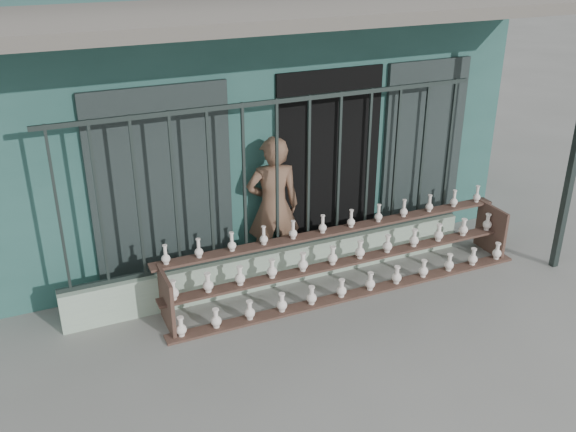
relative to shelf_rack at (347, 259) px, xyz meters
name	(u,v)px	position (x,y,z in m)	size (l,w,h in m)	color
ground	(327,340)	(-0.70, -0.89, -0.36)	(60.00, 60.00, 0.00)	slate
workshop_building	(200,96)	(-0.70, 3.34, 1.26)	(7.40, 6.60, 3.21)	#28554F
parapet_wall	(278,265)	(-0.70, 0.41, -0.14)	(5.00, 0.20, 0.45)	#A4C0A4
security_fence	(277,178)	(-0.70, 0.41, 0.99)	(5.00, 0.04, 1.80)	#283330
shelf_rack	(347,259)	(0.00, 0.00, 0.00)	(4.50, 0.68, 0.85)	brown
elderly_woman	(273,207)	(-0.65, 0.67, 0.51)	(0.64, 0.42, 1.75)	brown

